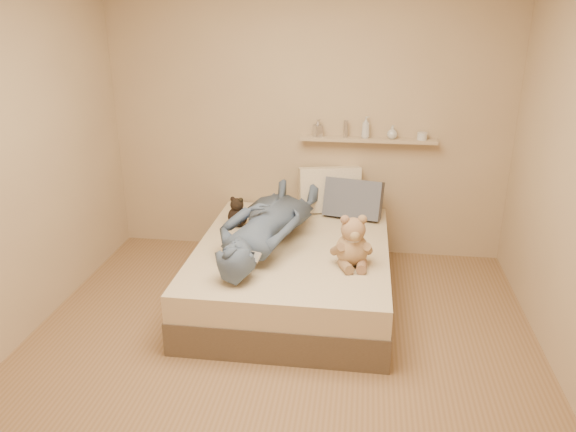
# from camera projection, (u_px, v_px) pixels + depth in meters

# --- Properties ---
(room) EXTENTS (3.80, 3.80, 3.80)m
(room) POSITION_uv_depth(u_px,v_px,m) (273.00, 175.00, 3.24)
(room) COLOR #8B6948
(room) RESTS_ON ground
(bed) EXTENTS (1.50, 1.90, 0.45)m
(bed) POSITION_uv_depth(u_px,v_px,m) (293.00, 271.00, 4.49)
(bed) COLOR brown
(bed) RESTS_ON floor
(game_console) EXTENTS (0.19, 0.13, 0.06)m
(game_console) POSITION_uv_depth(u_px,v_px,m) (248.00, 255.00, 3.86)
(game_console) COLOR #AFB1B6
(game_console) RESTS_ON bed
(teddy_bear) EXTENTS (0.32, 0.32, 0.39)m
(teddy_bear) POSITION_uv_depth(u_px,v_px,m) (352.00, 245.00, 4.01)
(teddy_bear) COLOR tan
(teddy_bear) RESTS_ON bed
(dark_plush) EXTENTS (0.17, 0.17, 0.26)m
(dark_plush) POSITION_uv_depth(u_px,v_px,m) (238.00, 213.00, 4.74)
(dark_plush) COLOR black
(dark_plush) RESTS_ON bed
(pillow_cream) EXTENTS (0.59, 0.34, 0.42)m
(pillow_cream) POSITION_uv_depth(u_px,v_px,m) (330.00, 189.00, 5.07)
(pillow_cream) COLOR #F3E2C0
(pillow_cream) RESTS_ON bed
(pillow_grey) EXTENTS (0.54, 0.34, 0.37)m
(pillow_grey) POSITION_uv_depth(u_px,v_px,m) (353.00, 199.00, 4.93)
(pillow_grey) COLOR #565968
(pillow_grey) RESTS_ON bed
(person) EXTENTS (0.84, 1.64, 0.37)m
(person) POSITION_uv_depth(u_px,v_px,m) (267.00, 223.00, 4.34)
(person) COLOR #415067
(person) RESTS_ON bed
(wall_shelf) EXTENTS (1.20, 0.12, 0.03)m
(wall_shelf) POSITION_uv_depth(u_px,v_px,m) (368.00, 140.00, 4.95)
(wall_shelf) COLOR tan
(wall_shelf) RESTS_ON wall_back
(shelf_bottles) EXTENTS (1.00, 0.10, 0.19)m
(shelf_bottles) POSITION_uv_depth(u_px,v_px,m) (369.00, 130.00, 4.91)
(shelf_bottles) COLOR silver
(shelf_bottles) RESTS_ON wall_shelf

